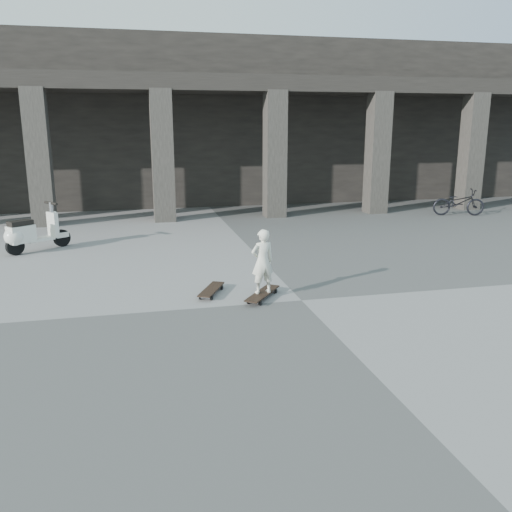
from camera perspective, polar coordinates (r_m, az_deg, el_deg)
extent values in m
plane|color=#4A4A48|center=(9.50, 4.81, -4.68)|extent=(90.00, 90.00, 0.00)
cube|color=black|center=(22.73, -6.19, 13.77)|extent=(28.00, 6.00, 6.00)
cube|color=black|center=(18.41, -4.52, 17.54)|extent=(28.00, 2.80, 0.50)
cube|color=#292722|center=(17.28, -21.88, 9.54)|extent=(0.65, 0.65, 4.00)
cube|color=#292722|center=(17.12, -9.82, 10.29)|extent=(0.65, 0.65, 4.00)
cube|color=#292722|center=(17.70, 2.00, 10.59)|extent=(0.65, 0.65, 4.00)
cube|color=#292722|center=(18.94, 12.67, 10.48)|extent=(0.65, 0.65, 4.00)
cube|color=#292722|center=(20.73, 21.75, 10.12)|extent=(0.65, 0.65, 4.00)
cube|color=black|center=(9.55, 0.68, -3.94)|extent=(0.82, 0.99, 0.02)
cube|color=#B2B2B7|center=(9.89, 1.51, -3.58)|extent=(0.21, 0.18, 0.03)
cube|color=#B2B2B7|center=(9.24, -0.20, -4.85)|extent=(0.21, 0.18, 0.03)
cylinder|color=black|center=(9.93, 0.91, -3.57)|extent=(0.07, 0.08, 0.08)
cylinder|color=black|center=(9.85, 2.10, -3.72)|extent=(0.07, 0.08, 0.08)
cylinder|color=black|center=(9.28, -0.83, -4.83)|extent=(0.07, 0.08, 0.08)
cylinder|color=black|center=(9.20, 0.43, -5.00)|extent=(0.07, 0.08, 0.08)
cube|color=black|center=(9.80, -4.73, -3.50)|extent=(0.61, 0.92, 0.02)
cube|color=#B2B2B7|center=(10.10, -4.17, -3.22)|extent=(0.21, 0.14, 0.03)
cube|color=#B2B2B7|center=(9.52, -5.31, -4.32)|extent=(0.21, 0.14, 0.03)
cylinder|color=black|center=(10.14, -4.73, -3.24)|extent=(0.07, 0.09, 0.08)
cylinder|color=black|center=(10.08, -3.61, -3.32)|extent=(0.07, 0.09, 0.08)
cylinder|color=black|center=(9.56, -5.89, -4.34)|extent=(0.07, 0.09, 0.08)
cylinder|color=black|center=(9.49, -4.71, -4.44)|extent=(0.07, 0.09, 0.08)
imported|color=silver|center=(9.39, 0.69, -0.57)|extent=(0.46, 0.35, 1.14)
cylinder|color=black|center=(14.36, -19.75, 1.80)|extent=(0.40, 0.34, 0.42)
cylinder|color=black|center=(13.80, -24.03, 0.94)|extent=(0.40, 0.34, 0.42)
cube|color=silver|center=(14.07, -21.76, 1.66)|extent=(0.67, 0.60, 0.07)
cube|color=silver|center=(13.83, -23.47, 2.14)|extent=(0.67, 0.62, 0.40)
sphere|color=silver|center=(13.76, -24.12, 1.89)|extent=(0.45, 0.45, 0.45)
cube|color=black|center=(13.78, -23.58, 3.22)|extent=(0.59, 0.54, 0.11)
cube|color=silver|center=(14.19, -20.60, 3.12)|extent=(0.30, 0.35, 0.61)
cube|color=silver|center=(14.34, -19.78, 2.13)|extent=(0.34, 0.31, 0.13)
cylinder|color=#B2B2B7|center=(14.12, -20.74, 4.68)|extent=(0.13, 0.13, 0.32)
cylinder|color=black|center=(14.11, -20.78, 5.23)|extent=(0.37, 0.46, 0.06)
sphere|color=white|center=(14.17, -20.47, 4.21)|extent=(0.13, 0.13, 0.13)
imported|color=black|center=(19.25, 20.55, 5.31)|extent=(1.77, 1.01, 0.88)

